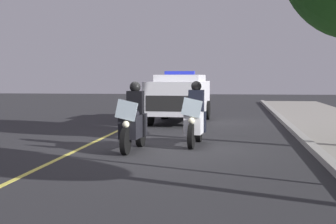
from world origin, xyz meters
TOP-DOWN VIEW (x-y plane):
  - ground_plane at (0.00, 0.00)m, footprint 80.00×80.00m
  - curb_strip at (0.00, 3.70)m, footprint 48.00×0.24m
  - lane_stripe_center at (0.00, -2.16)m, footprint 48.00×0.12m
  - police_motorcycle_lead_left at (0.65, -0.74)m, footprint 2.14×0.61m
  - police_motorcycle_lead_right at (-0.54, 0.71)m, footprint 2.14×0.61m
  - police_suv at (-7.45, -0.43)m, footprint 5.01×2.32m

SIDE VIEW (x-z plane):
  - ground_plane at x=0.00m, z-range 0.00..0.00m
  - lane_stripe_center at x=0.00m, z-range 0.00..0.01m
  - curb_strip at x=0.00m, z-range 0.00..0.15m
  - police_motorcycle_lead_left at x=0.65m, z-range -0.16..1.56m
  - police_motorcycle_lead_right at x=-0.54m, z-range -0.16..1.56m
  - police_suv at x=-7.45m, z-range 0.04..2.09m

